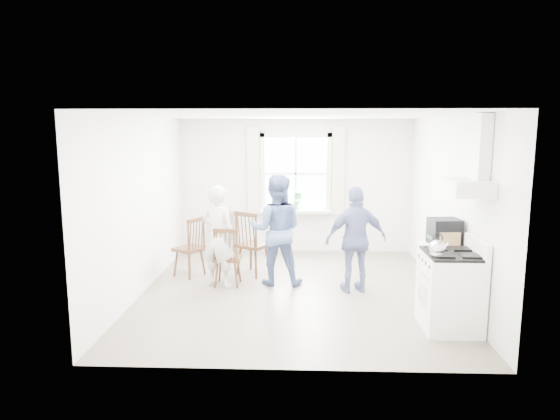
{
  "coord_description": "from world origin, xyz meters",
  "views": [
    {
      "loc": [
        0.07,
        -7.23,
        2.42
      ],
      "look_at": [
        -0.22,
        0.2,
        1.2
      ],
      "focal_mm": 32.0,
      "sensor_mm": 36.0,
      "label": 1
    }
  ],
  "objects_px": {
    "person_left": "(219,236)",
    "windsor_chair_b": "(249,237)",
    "gas_stove": "(450,290)",
    "windsor_chair_c": "(193,241)",
    "stereo_stack": "(444,231)",
    "low_cabinet": "(440,276)",
    "windsor_chair_a": "(226,251)",
    "person_right": "(356,240)",
    "person_mid": "(276,230)"
  },
  "relations": [
    {
      "from": "gas_stove",
      "to": "stereo_stack",
      "type": "bearing_deg",
      "value": 82.43
    },
    {
      "from": "low_cabinet",
      "to": "person_mid",
      "type": "xyz_separation_m",
      "value": [
        -2.26,
        1.0,
        0.41
      ]
    },
    {
      "from": "windsor_chair_a",
      "to": "person_right",
      "type": "xyz_separation_m",
      "value": [
        1.95,
        -0.13,
        0.22
      ]
    },
    {
      "from": "person_mid",
      "to": "gas_stove",
      "type": "bearing_deg",
      "value": 143.98
    },
    {
      "from": "gas_stove",
      "to": "person_left",
      "type": "bearing_deg",
      "value": 153.34
    },
    {
      "from": "gas_stove",
      "to": "person_right",
      "type": "xyz_separation_m",
      "value": [
        -0.99,
        1.37,
        0.31
      ]
    },
    {
      "from": "windsor_chair_a",
      "to": "person_left",
      "type": "bearing_deg",
      "value": 161.45
    },
    {
      "from": "person_mid",
      "to": "person_right",
      "type": "bearing_deg",
      "value": 166.4
    },
    {
      "from": "stereo_stack",
      "to": "person_left",
      "type": "height_order",
      "value": "person_left"
    },
    {
      "from": "low_cabinet",
      "to": "windsor_chair_b",
      "type": "relative_size",
      "value": 0.82
    },
    {
      "from": "low_cabinet",
      "to": "stereo_stack",
      "type": "distance_m",
      "value": 0.62
    },
    {
      "from": "gas_stove",
      "to": "low_cabinet",
      "type": "height_order",
      "value": "gas_stove"
    },
    {
      "from": "gas_stove",
      "to": "person_left",
      "type": "xyz_separation_m",
      "value": [
        -3.07,
        1.54,
        0.31
      ]
    },
    {
      "from": "windsor_chair_a",
      "to": "windsor_chair_c",
      "type": "height_order",
      "value": "windsor_chair_c"
    },
    {
      "from": "stereo_stack",
      "to": "windsor_chair_c",
      "type": "bearing_deg",
      "value": 159.79
    },
    {
      "from": "windsor_chair_b",
      "to": "person_right",
      "type": "height_order",
      "value": "person_right"
    },
    {
      "from": "windsor_chair_c",
      "to": "person_left",
      "type": "distance_m",
      "value": 0.71
    },
    {
      "from": "person_left",
      "to": "windsor_chair_b",
      "type": "bearing_deg",
      "value": -101.57
    },
    {
      "from": "windsor_chair_c",
      "to": "person_mid",
      "type": "relative_size",
      "value": 0.58
    },
    {
      "from": "stereo_stack",
      "to": "gas_stove",
      "type": "bearing_deg",
      "value": -97.57
    },
    {
      "from": "windsor_chair_a",
      "to": "windsor_chair_c",
      "type": "distance_m",
      "value": 0.81
    },
    {
      "from": "windsor_chair_a",
      "to": "windsor_chair_b",
      "type": "height_order",
      "value": "windsor_chair_b"
    },
    {
      "from": "windsor_chair_a",
      "to": "low_cabinet",
      "type": "bearing_deg",
      "value": -14.85
    },
    {
      "from": "windsor_chair_b",
      "to": "person_left",
      "type": "xyz_separation_m",
      "value": [
        -0.41,
        -0.55,
        0.13
      ]
    },
    {
      "from": "person_mid",
      "to": "person_left",
      "type": "bearing_deg",
      "value": 12.06
    },
    {
      "from": "stereo_stack",
      "to": "person_right",
      "type": "xyz_separation_m",
      "value": [
        -1.08,
        0.69,
        -0.28
      ]
    },
    {
      "from": "gas_stove",
      "to": "windsor_chair_a",
      "type": "bearing_deg",
      "value": 153.03
    },
    {
      "from": "low_cabinet",
      "to": "windsor_chair_c",
      "type": "relative_size",
      "value": 0.9
    },
    {
      "from": "windsor_chair_c",
      "to": "person_left",
      "type": "xyz_separation_m",
      "value": [
        0.49,
        -0.48,
        0.18
      ]
    },
    {
      "from": "stereo_stack",
      "to": "person_right",
      "type": "relative_size",
      "value": 0.26
    },
    {
      "from": "windsor_chair_b",
      "to": "person_right",
      "type": "xyz_separation_m",
      "value": [
        1.67,
        -0.72,
        0.13
      ]
    },
    {
      "from": "windsor_chair_c",
      "to": "windsor_chair_b",
      "type": "bearing_deg",
      "value": 4.64
    },
    {
      "from": "gas_stove",
      "to": "person_mid",
      "type": "bearing_deg",
      "value": 142.19
    },
    {
      "from": "low_cabinet",
      "to": "windsor_chair_b",
      "type": "xyz_separation_m",
      "value": [
        -2.73,
        1.39,
        0.22
      ]
    },
    {
      "from": "windsor_chair_b",
      "to": "person_left",
      "type": "relative_size",
      "value": 0.69
    },
    {
      "from": "stereo_stack",
      "to": "low_cabinet",
      "type": "bearing_deg",
      "value": 130.59
    },
    {
      "from": "gas_stove",
      "to": "person_mid",
      "type": "relative_size",
      "value": 0.65
    },
    {
      "from": "windsor_chair_b",
      "to": "windsor_chair_c",
      "type": "height_order",
      "value": "windsor_chair_b"
    },
    {
      "from": "windsor_chair_a",
      "to": "person_mid",
      "type": "relative_size",
      "value": 0.54
    },
    {
      "from": "stereo_stack",
      "to": "person_right",
      "type": "distance_m",
      "value": 1.32
    },
    {
      "from": "windsor_chair_b",
      "to": "person_mid",
      "type": "height_order",
      "value": "person_mid"
    },
    {
      "from": "windsor_chair_a",
      "to": "stereo_stack",
      "type": "bearing_deg",
      "value": -15.17
    },
    {
      "from": "gas_stove",
      "to": "person_right",
      "type": "bearing_deg",
      "value": 125.91
    },
    {
      "from": "windsor_chair_c",
      "to": "windsor_chair_a",
      "type": "bearing_deg",
      "value": -40.24
    },
    {
      "from": "windsor_chair_b",
      "to": "person_left",
      "type": "distance_m",
      "value": 0.7
    },
    {
      "from": "windsor_chair_a",
      "to": "windsor_chair_c",
      "type": "relative_size",
      "value": 0.94
    },
    {
      "from": "low_cabinet",
      "to": "windsor_chair_a",
      "type": "height_order",
      "value": "windsor_chair_a"
    },
    {
      "from": "person_mid",
      "to": "windsor_chair_a",
      "type": "bearing_deg",
      "value": 16.59
    },
    {
      "from": "stereo_stack",
      "to": "windsor_chair_c",
      "type": "distance_m",
      "value": 3.92
    },
    {
      "from": "person_left",
      "to": "low_cabinet",
      "type": "bearing_deg",
      "value": -170.24
    }
  ]
}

